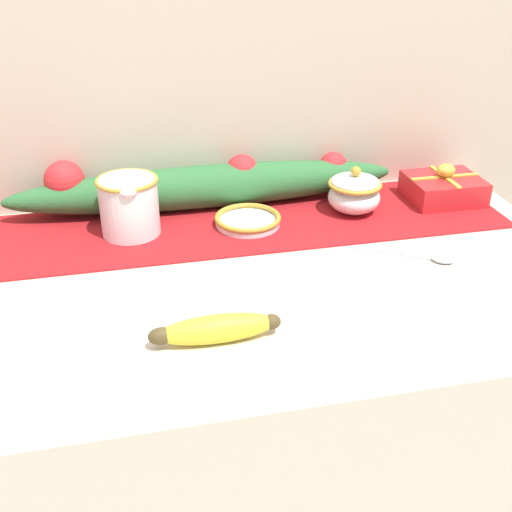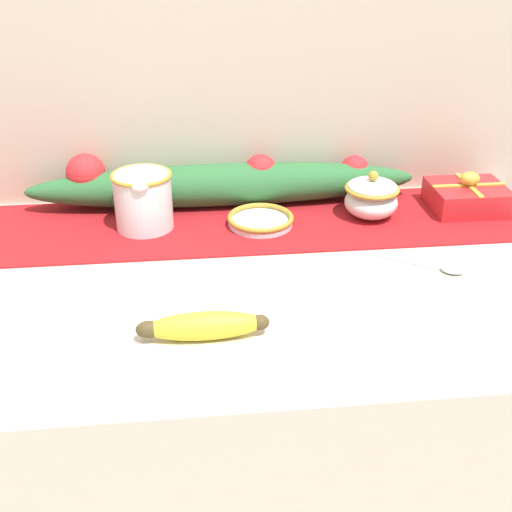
% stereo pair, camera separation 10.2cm
% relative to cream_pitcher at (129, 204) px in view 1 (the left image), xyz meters
% --- Properties ---
extents(countertop, '(1.23, 0.68, 0.93)m').
position_rel_cream_pitcher_xyz_m(countertop, '(0.16, -0.20, -0.52)').
color(countertop, beige).
rests_on(countertop, ground_plane).
extents(back_wall, '(2.03, 0.04, 2.40)m').
position_rel_cream_pitcher_xyz_m(back_wall, '(0.16, 0.16, 0.21)').
color(back_wall, beige).
rests_on(back_wall, ground_plane).
extents(table_runner, '(1.13, 0.27, 0.00)m').
position_rel_cream_pitcher_xyz_m(table_runner, '(0.16, -0.00, -0.06)').
color(table_runner, '#A8191E').
rests_on(table_runner, countertop).
extents(cream_pitcher, '(0.11, 0.13, 0.11)m').
position_rel_cream_pitcher_xyz_m(cream_pitcher, '(0.00, 0.00, 0.00)').
color(cream_pitcher, white).
rests_on(cream_pitcher, countertop).
extents(sugar_bowl, '(0.11, 0.11, 0.10)m').
position_rel_cream_pitcher_xyz_m(sugar_bowl, '(0.44, -0.00, -0.02)').
color(sugar_bowl, white).
rests_on(sugar_bowl, countertop).
extents(small_dish, '(0.13, 0.13, 0.02)m').
position_rel_cream_pitcher_xyz_m(small_dish, '(0.22, -0.02, -0.05)').
color(small_dish, white).
rests_on(small_dish, countertop).
extents(banana, '(0.19, 0.04, 0.04)m').
position_rel_cream_pitcher_xyz_m(banana, '(0.10, -0.37, -0.04)').
color(banana, yellow).
rests_on(banana, countertop).
extents(spoon, '(0.16, 0.11, 0.01)m').
position_rel_cream_pitcher_xyz_m(spoon, '(0.51, -0.22, -0.06)').
color(spoon, '#B7B7BC').
rests_on(spoon, countertop).
extents(gift_box, '(0.15, 0.13, 0.08)m').
position_rel_cream_pitcher_xyz_m(gift_box, '(0.64, 0.02, -0.03)').
color(gift_box, red).
rests_on(gift_box, countertop).
extents(poinsettia_garland, '(0.79, 0.10, 0.11)m').
position_rel_cream_pitcher_xyz_m(poinsettia_garland, '(0.15, 0.09, -0.01)').
color(poinsettia_garland, '#2D6B38').
rests_on(poinsettia_garland, countertop).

